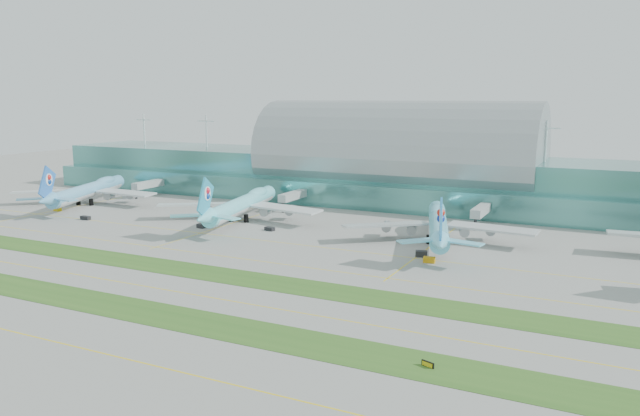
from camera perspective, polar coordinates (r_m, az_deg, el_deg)
The scene contains 18 objects.
ground at distance 158.73m, azimuth -8.88°, elevation -6.33°, with size 700.00×700.00×0.00m, color gray.
terminal at distance 269.58m, azimuth 6.97°, elevation 3.56°, with size 340.00×69.10×36.00m.
grass_strip_near at distance 137.93m, azimuth -15.65°, elevation -9.12°, with size 420.00×12.00×0.08m, color #2D591E.
grass_strip_far at distance 160.28m, azimuth -8.46°, elevation -6.14°, with size 420.00×12.00×0.08m, color #2D591E.
taxiline_a at distance 124.84m, azimuth -21.89°, elevation -11.58°, with size 420.00×0.35×0.01m, color yellow.
taxiline_b at distance 148.04m, azimuth -12.01°, elevation -7.65°, with size 420.00×0.35×0.01m, color yellow.
taxiline_c at distance 173.16m, azimuth -5.45°, elevation -4.86°, with size 420.00×0.35×0.01m, color yellow.
taxiline_d at distance 191.62m, azimuth -1.99°, elevation -3.36°, with size 420.00×0.35×0.01m, color yellow.
airliner_a at distance 281.16m, azimuth -20.39°, elevation 1.60°, with size 59.43×69.20×19.73m.
airliner_b at distance 230.66m, azimuth -7.09°, elevation 0.43°, with size 62.14×71.50×19.83m.
airliner_c at distance 198.25m, azimuth 10.74°, elevation -1.36°, with size 57.65×66.79×18.79m.
gse_a at distance 268.61m, azimuth -22.88°, elevation -0.08°, with size 3.75×1.82×1.62m, color #BFA00B.
gse_b at distance 245.68m, azimuth -20.65°, elevation -0.85°, with size 3.86×1.66×1.37m, color black.
gse_c at distance 219.29m, azimuth -10.82°, elevation -1.63°, with size 2.87×1.75×1.37m, color black.
gse_d at distance 211.92m, azimuth -4.63°, elevation -1.91°, with size 3.50×1.78×1.20m, color black.
gse_e at distance 173.34m, azimuth 9.96°, elevation -4.68°, with size 3.14×1.74×1.59m, color orange.
gse_f at distance 179.33m, azimuth 9.25°, elevation -4.15°, with size 3.28×2.04×1.69m, color black.
taxiway_sign_east at distance 108.99m, azimuth 9.82°, elevation -13.90°, with size 2.40×1.04×1.04m.
Camera 1 is at (88.39, -124.07, 44.57)m, focal length 35.00 mm.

